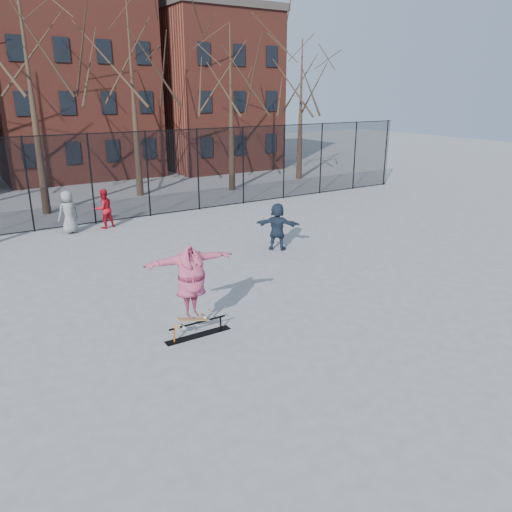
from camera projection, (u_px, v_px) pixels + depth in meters
ground at (290, 323)px, 12.88m from camera, size 100.00×100.00×0.00m
skate_rail at (198, 330)px, 12.19m from camera, size 1.70×0.26×0.37m
skateboard at (193, 321)px, 12.04m from camera, size 0.89×0.21×0.11m
skater at (191, 285)px, 11.74m from camera, size 2.24×0.79×1.78m
bystander_grey at (68, 212)px, 20.75m from camera, size 1.01×0.80×1.81m
bystander_red at (104, 209)px, 21.60m from camera, size 0.96×0.83×1.70m
bystander_navy at (277, 226)px, 18.59m from camera, size 1.58×1.52×1.80m
fence at (122, 175)px, 22.65m from camera, size 34.03×0.07×4.00m
tree_row at (81, 55)px, 24.18m from camera, size 33.66×7.46×10.67m
rowhouses at (64, 85)px, 32.18m from camera, size 29.00×7.00×13.00m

